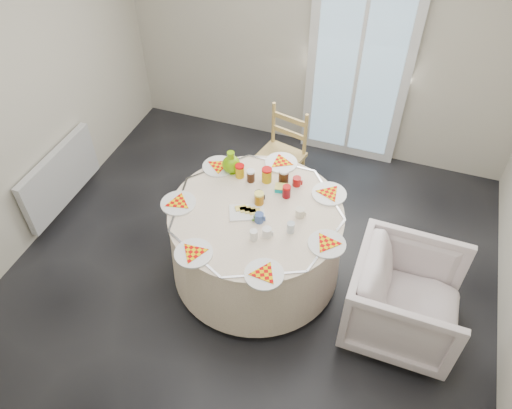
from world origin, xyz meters
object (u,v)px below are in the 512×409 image
(table, at_px, (256,242))
(armchair, at_px, (407,298))
(radiator, at_px, (60,177))
(wooden_chair, at_px, (280,155))
(green_pitcher, at_px, (231,158))

(table, distance_m, armchair, 1.23)
(table, height_order, armchair, armchair)
(radiator, height_order, wooden_chair, wooden_chair)
(armchair, bearing_deg, table, 83.89)
(table, relative_size, wooden_chair, 1.54)
(radiator, distance_m, wooden_chair, 2.04)
(radiator, xyz_separation_m, green_pitcher, (1.62, 0.24, 0.49))
(radiator, relative_size, armchair, 1.24)
(radiator, distance_m, armchair, 3.20)
(wooden_chair, bearing_deg, table, -69.56)
(radiator, height_order, green_pitcher, green_pitcher)
(radiator, xyz_separation_m, table, (1.96, -0.13, -0.01))
(green_pitcher, bearing_deg, wooden_chair, 52.87)
(radiator, bearing_deg, armchair, -5.11)
(wooden_chair, height_order, armchair, wooden_chair)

